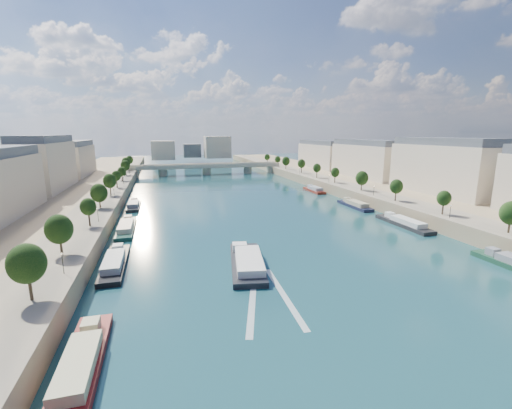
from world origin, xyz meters
TOP-DOWN VIEW (x-y plane):
  - ground at (0.00, 100.00)m, footprint 700.00×700.00m
  - quay_left at (-72.00, 100.00)m, footprint 44.00×520.00m
  - quay_right at (72.00, 100.00)m, footprint 44.00×520.00m
  - pave_left at (-57.00, 100.00)m, footprint 14.00×520.00m
  - pave_right at (57.00, 100.00)m, footprint 14.00×520.00m
  - trees_left at (-55.00, 102.00)m, footprint 4.80×268.80m
  - trees_right at (55.00, 110.00)m, footprint 4.80×268.80m
  - lamps_left at (-52.50, 90.00)m, footprint 0.36×200.36m
  - lamps_right at (52.50, 105.00)m, footprint 0.36×200.36m
  - buildings_left at (-85.00, 112.00)m, footprint 16.00×226.00m
  - buildings_right at (85.00, 112.00)m, footprint 16.00×226.00m
  - skyline at (3.19, 319.52)m, footprint 79.00×42.00m
  - bridge at (0.00, 219.92)m, footprint 112.00×12.00m
  - tour_barge at (-14.95, 36.49)m, footprint 11.92×26.79m
  - wake at (-14.95, 19.85)m, footprint 12.20×26.03m
  - moored_barges_left at (-45.50, 42.59)m, footprint 5.00×154.51m
  - moored_barges_right at (45.50, 53.10)m, footprint 5.00×163.79m

SIDE VIEW (x-z plane):
  - ground at x=0.00m, z-range 0.00..0.00m
  - wake at x=-14.95m, z-range 0.00..0.04m
  - moored_barges_left at x=-45.50m, z-range -0.96..2.64m
  - moored_barges_right at x=45.50m, z-range -0.96..2.64m
  - tour_barge at x=-14.95m, z-range -0.88..2.77m
  - quay_left at x=-72.00m, z-range 0.00..5.00m
  - quay_right at x=72.00m, z-range 0.00..5.00m
  - pave_left at x=-57.00m, z-range 5.00..5.10m
  - pave_right at x=57.00m, z-range 5.00..5.10m
  - bridge at x=0.00m, z-range 1.01..9.16m
  - lamps_left at x=-52.50m, z-range 5.64..9.92m
  - lamps_right at x=52.50m, z-range 5.64..9.92m
  - trees_left at x=-55.00m, z-range 6.35..14.61m
  - trees_right at x=55.00m, z-range 6.35..14.61m
  - skyline at x=3.19m, z-range 3.66..25.66m
  - buildings_left at x=-85.00m, z-range 4.85..28.05m
  - buildings_right at x=85.00m, z-range 4.85..28.05m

